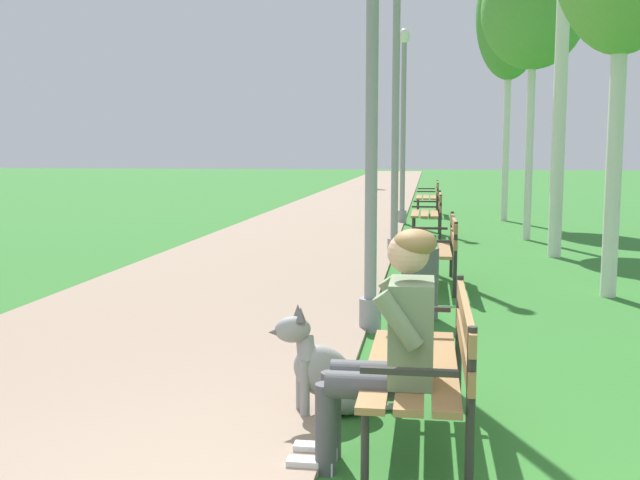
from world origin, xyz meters
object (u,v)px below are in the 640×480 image
(park_bench_furthest, at_px, (430,195))
(lamp_post_far, at_px, (403,124))
(park_bench_far, at_px, (430,210))
(person_seated_on_near_bench, at_px, (390,340))
(birch_tree_fifth, at_px, (534,12))
(dog_grey, at_px, (331,375))
(park_bench_mid, at_px, (438,244))
(lamp_post_near, at_px, (372,74))
(pedestrian_distant, at_px, (373,169))
(park_bench_near, at_px, (430,356))
(litter_bin, at_px, (420,283))
(birch_tree_sixth, at_px, (510,16))
(lamp_post_mid, at_px, (396,100))

(park_bench_furthest, bearing_deg, lamp_post_far, -104.68)
(park_bench_far, bearing_deg, person_seated_on_near_bench, -91.18)
(birch_tree_fifth, bearing_deg, dog_grey, -103.91)
(park_bench_mid, xyz_separation_m, dog_grey, (-0.70, -4.57, -0.25))
(lamp_post_near, height_order, pedestrian_distant, lamp_post_near)
(lamp_post_near, relative_size, pedestrian_distant, 2.69)
(park_bench_near, distance_m, birch_tree_fifth, 10.69)
(park_bench_far, distance_m, dog_grey, 9.65)
(person_seated_on_near_bench, relative_size, dog_grey, 1.57)
(park_bench_near, relative_size, person_seated_on_near_bench, 1.20)
(lamp_post_far, bearing_deg, pedestrian_distant, 96.91)
(litter_bin, bearing_deg, birch_tree_sixth, 80.24)
(birch_tree_fifth, distance_m, birch_tree_sixth, 3.79)
(birch_tree_fifth, distance_m, pedestrian_distant, 17.72)
(park_bench_far, distance_m, pedestrian_distant, 17.02)
(park_bench_mid, height_order, lamp_post_far, lamp_post_far)
(lamp_post_mid, bearing_deg, park_bench_mid, -74.59)
(lamp_post_mid, distance_m, lamp_post_far, 5.33)
(birch_tree_fifth, bearing_deg, litter_bin, -105.33)
(lamp_post_mid, relative_size, birch_tree_sixth, 0.75)
(litter_bin, bearing_deg, park_bench_near, -88.29)
(park_bench_furthest, height_order, lamp_post_mid, lamp_post_mid)
(person_seated_on_near_bench, bearing_deg, park_bench_near, 58.04)
(park_bench_far, distance_m, litter_bin, 6.85)
(lamp_post_near, bearing_deg, lamp_post_far, 90.41)
(park_bench_mid, distance_m, birch_tree_fifth, 6.32)
(park_bench_near, distance_m, lamp_post_far, 12.71)
(pedestrian_distant, bearing_deg, litter_bin, -84.60)
(person_seated_on_near_bench, relative_size, litter_bin, 1.79)
(lamp_post_mid, xyz_separation_m, birch_tree_fifth, (2.29, 2.67, 1.68))
(person_seated_on_near_bench, relative_size, lamp_post_far, 0.29)
(lamp_post_near, relative_size, litter_bin, 6.35)
(park_bench_mid, bearing_deg, lamp_post_mid, 105.41)
(litter_bin, bearing_deg, birch_tree_fifth, 74.67)
(lamp_post_mid, bearing_deg, lamp_post_far, 90.75)
(park_bench_near, relative_size, park_bench_far, 1.00)
(park_bench_furthest, relative_size, pedestrian_distant, 0.91)
(park_bench_far, distance_m, park_bench_furthest, 4.92)
(park_bench_near, bearing_deg, birch_tree_fifth, 79.96)
(birch_tree_sixth, bearing_deg, park_bench_mid, -100.51)
(park_bench_far, xyz_separation_m, pedestrian_distant, (-2.34, 16.85, 0.33))
(lamp_post_mid, relative_size, lamp_post_far, 1.09)
(litter_bin, distance_m, pedestrian_distant, 23.81)
(park_bench_near, bearing_deg, park_bench_far, 89.96)
(park_bench_furthest, bearing_deg, person_seated_on_near_bench, -90.82)
(pedestrian_distant, bearing_deg, dog_grey, -86.26)
(park_bench_far, relative_size, pedestrian_distant, 0.91)
(park_bench_near, distance_m, person_seated_on_near_bench, 0.43)
(lamp_post_mid, bearing_deg, person_seated_on_near_bench, -87.54)
(lamp_post_near, height_order, lamp_post_far, lamp_post_near)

